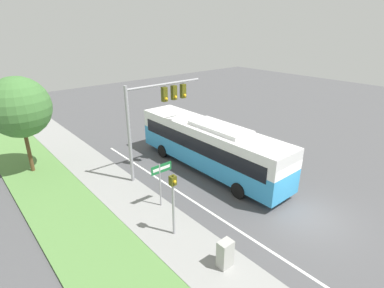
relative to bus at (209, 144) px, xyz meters
name	(u,v)px	position (x,y,z in m)	size (l,w,h in m)	color
ground_plane	(308,216)	(0.21, -7.24, -1.87)	(80.00, 80.00, 0.00)	#4C4C4F
sidewalk	(225,277)	(-5.99, -7.24, -1.81)	(2.80, 80.00, 0.12)	gray
lane_divider_near	(266,248)	(-3.39, -7.24, -1.87)	(0.14, 30.00, 0.01)	silver
bus	(209,144)	(0.00, 0.00, 0.00)	(2.65, 11.90, 3.37)	#3393D1
signal_gantry	(155,108)	(-2.94, 1.80, 2.56)	(5.48, 0.41, 6.07)	#939399
pedestrian_signal	(173,196)	(-5.97, -3.91, 0.27)	(0.28, 0.34, 3.16)	#939399
street_sign	(161,177)	(-5.02, -1.58, -0.03)	(1.25, 0.08, 2.59)	#939399
utility_cabinet	(225,254)	(-5.63, -6.84, -1.16)	(0.61, 0.45, 1.20)	#A8A8A3
roadside_tree	(19,107)	(-9.21, 7.40, 2.58)	(3.79, 3.79, 6.26)	brown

